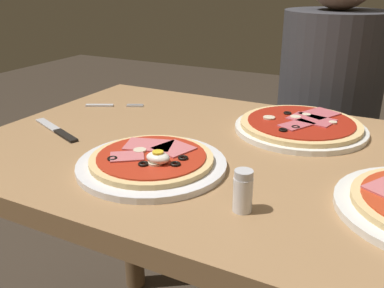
{
  "coord_description": "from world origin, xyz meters",
  "views": [
    {
      "loc": [
        0.28,
        -0.75,
        1.08
      ],
      "look_at": [
        -0.07,
        -0.07,
        0.77
      ],
      "focal_mm": 39.53,
      "sensor_mm": 36.0,
      "label": 1
    }
  ],
  "objects": [
    {
      "name": "fork",
      "position": [
        -0.43,
        0.14,
        0.75
      ],
      "size": [
        0.15,
        0.08,
        0.0
      ],
      "color": "silver",
      "rests_on": "dining_table"
    },
    {
      "name": "pizza_across_right",
      "position": [
        0.08,
        0.18,
        0.76
      ],
      "size": [
        0.3,
        0.3,
        0.03
      ],
      "color": "white",
      "rests_on": "dining_table"
    },
    {
      "name": "dining_table",
      "position": [
        0.0,
        0.0,
        0.61
      ],
      "size": [
        1.12,
        0.71,
        0.74
      ],
      "color": "#9E754C",
      "rests_on": "ground"
    },
    {
      "name": "pizza_foreground",
      "position": [
        -0.12,
        -0.14,
        0.76
      ],
      "size": [
        0.28,
        0.28,
        0.05
      ],
      "color": "white",
      "rests_on": "dining_table"
    },
    {
      "name": "knife",
      "position": [
        -0.41,
        -0.08,
        0.75
      ],
      "size": [
        0.19,
        0.09,
        0.01
      ],
      "color": "silver",
      "rests_on": "dining_table"
    },
    {
      "name": "diner_person",
      "position": [
        0.06,
        0.63,
        0.56
      ],
      "size": [
        0.32,
        0.32,
        1.18
      ],
      "rotation": [
        0.0,
        0.0,
        3.14
      ],
      "color": "black",
      "rests_on": "ground"
    },
    {
      "name": "salt_shaker",
      "position": [
        0.09,
        -0.21,
        0.78
      ],
      "size": [
        0.03,
        0.03,
        0.07
      ],
      "color": "white",
      "rests_on": "dining_table"
    }
  ]
}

